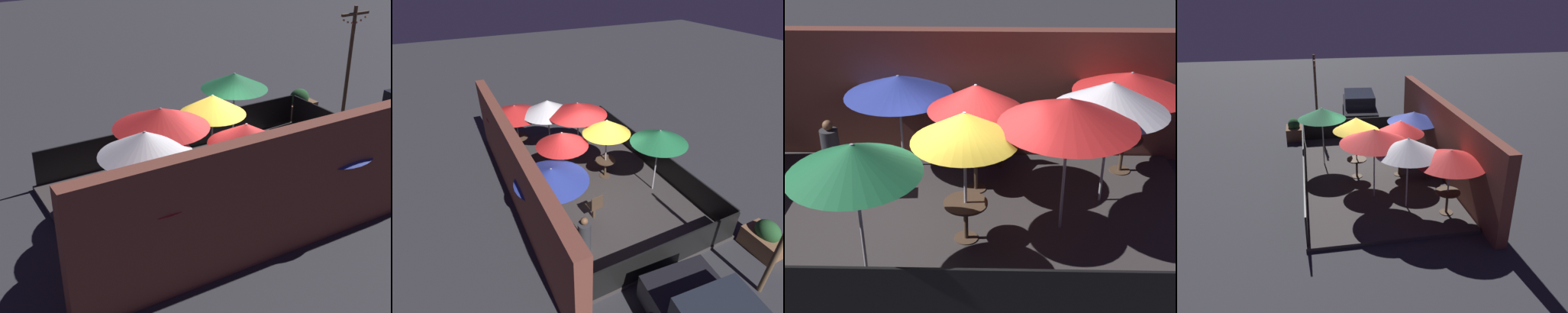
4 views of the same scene
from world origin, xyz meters
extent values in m
plane|color=#2D2D33|center=(0.00, 0.00, 0.00)|extent=(60.00, 60.00, 0.00)
cube|color=#383333|center=(0.00, 0.00, 0.06)|extent=(8.64, 5.13, 0.12)
cube|color=brown|center=(0.00, 2.79, 1.43)|extent=(10.24, 0.36, 2.85)
cube|color=black|center=(0.00, -2.52, 0.59)|extent=(8.44, 0.05, 0.95)
cube|color=black|center=(-4.27, 0.00, 0.59)|extent=(0.05, 4.93, 0.95)
cylinder|color=#B2B2B7|center=(0.08, -0.55, 1.29)|extent=(0.05, 0.05, 2.34)
cone|color=gold|center=(0.08, -0.55, 2.21)|extent=(1.71, 1.71, 0.49)
cylinder|color=#B2B2B7|center=(3.18, 1.89, 1.20)|extent=(0.05, 0.05, 2.16)
cone|color=red|center=(3.18, 1.89, 2.07)|extent=(2.24, 2.24, 0.42)
cylinder|color=#B2B2B7|center=(0.20, 1.07, 1.21)|extent=(0.05, 0.05, 2.18)
cone|color=red|center=(0.20, 1.07, 2.06)|extent=(1.78, 1.78, 0.49)
cylinder|color=#B2B2B7|center=(2.56, 0.73, 1.31)|extent=(0.05, 0.05, 2.38)
cone|color=silver|center=(2.56, 0.73, 2.24)|extent=(2.07, 2.07, 0.54)
cylinder|color=#B2B2B7|center=(-1.37, 2.04, 1.12)|extent=(0.05, 0.05, 2.00)
cone|color=#283893|center=(-1.37, 2.04, 1.92)|extent=(2.18, 2.18, 0.41)
cylinder|color=#B2B2B7|center=(1.71, -0.18, 1.34)|extent=(0.05, 0.05, 2.44)
cone|color=red|center=(1.71, -0.18, 2.32)|extent=(2.28, 2.28, 0.47)
cylinder|color=#B2B2B7|center=(-1.37, -1.71, 1.30)|extent=(0.05, 0.05, 2.36)
cone|color=#1E6B3D|center=(-1.37, -1.71, 2.26)|extent=(1.89, 1.89, 0.45)
cylinder|color=#4C3828|center=(0.08, -0.55, 0.13)|extent=(0.41, 0.41, 0.02)
cylinder|color=#4C3828|center=(0.08, -0.55, 0.47)|extent=(0.08, 0.08, 0.69)
cylinder|color=#4C3828|center=(0.08, -0.55, 0.83)|extent=(0.74, 0.74, 0.04)
cylinder|color=#4C3828|center=(3.18, 1.89, 0.13)|extent=(0.43, 0.43, 0.02)
cylinder|color=#4C3828|center=(3.18, 1.89, 0.48)|extent=(0.08, 0.08, 0.72)
cylinder|color=#4C3828|center=(3.18, 1.89, 0.86)|extent=(0.78, 0.78, 0.04)
cylinder|color=#4C3828|center=(0.20, 1.07, 0.13)|extent=(0.40, 0.40, 0.02)
cylinder|color=#4C3828|center=(0.20, 1.07, 0.46)|extent=(0.08, 0.08, 0.67)
cylinder|color=#4C3828|center=(0.20, 1.07, 0.81)|extent=(0.72, 0.72, 0.04)
cube|color=#4C3828|center=(0.70, 2.01, 0.36)|extent=(0.11, 0.11, 0.47)
cube|color=#4C3828|center=(0.70, 2.01, 0.61)|extent=(0.54, 0.54, 0.04)
cube|color=#4C3828|center=(0.79, 2.17, 0.85)|extent=(0.37, 0.22, 0.44)
cube|color=#4C3828|center=(-1.76, 0.86, 0.36)|extent=(0.09, 0.09, 0.48)
cube|color=#4C3828|center=(-1.76, 0.86, 0.62)|extent=(0.44, 0.44, 0.04)
cube|color=#4C3828|center=(-1.94, 0.84, 0.86)|extent=(0.07, 0.40, 0.44)
cylinder|color=#333338|center=(-2.78, 1.68, 0.61)|extent=(0.52, 0.52, 0.97)
sphere|color=brown|center=(-2.78, 1.68, 1.20)|extent=(0.21, 0.21, 0.21)
cube|color=brown|center=(-4.92, -2.94, 0.29)|extent=(1.08, 0.75, 0.59)
ellipsoid|color=#235128|center=(-4.92, -2.94, 0.71)|extent=(0.70, 0.56, 0.63)
cylinder|color=brown|center=(-5.82, -1.76, 1.94)|extent=(0.12, 0.12, 3.89)
cube|color=brown|center=(-5.82, -1.76, 3.64)|extent=(1.10, 0.08, 0.08)
sphere|color=#F4B260|center=(-6.28, -1.76, 3.49)|extent=(0.07, 0.07, 0.07)
sphere|color=#F4B260|center=(-6.09, -1.76, 3.41)|extent=(0.07, 0.07, 0.07)
sphere|color=#F4B260|center=(-5.91, -1.76, 3.36)|extent=(0.07, 0.07, 0.07)
sphere|color=#F4B260|center=(-5.73, -1.76, 3.36)|extent=(0.07, 0.07, 0.07)
sphere|color=#F4B260|center=(-5.54, -1.76, 3.41)|extent=(0.07, 0.07, 0.07)
sphere|color=#F4B260|center=(-5.36, -1.76, 3.49)|extent=(0.07, 0.07, 0.07)
cylinder|color=black|center=(-5.72, -0.33, 0.32)|extent=(0.65, 0.24, 0.64)
camera|label=1|loc=(6.94, 10.23, 7.04)|focal=50.00mm
camera|label=2|loc=(-8.14, 4.19, 6.97)|focal=28.00mm
camera|label=3|loc=(0.49, -8.12, 5.70)|focal=50.00mm
camera|label=4|loc=(13.10, -2.29, 6.56)|focal=35.00mm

